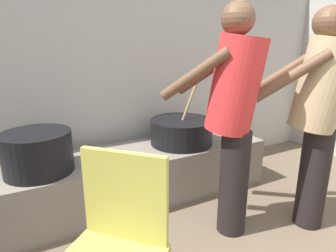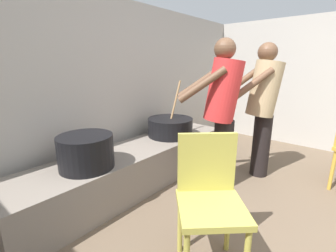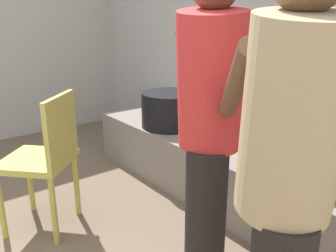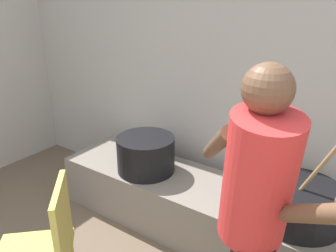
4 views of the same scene
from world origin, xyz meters
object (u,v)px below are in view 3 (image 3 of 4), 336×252
(cook_in_red_shirt, at_px, (210,118))
(cooking_pot_secondary, at_px, (169,110))
(cooking_pot_main, at_px, (300,154))
(cook_in_tan_shirt, at_px, (288,174))
(chair_olive, at_px, (46,156))

(cook_in_red_shirt, bearing_deg, cooking_pot_secondary, 149.75)
(cooking_pot_main, xyz_separation_m, cook_in_tan_shirt, (0.51, -0.94, 0.33))
(cooking_pot_main, relative_size, cook_in_red_shirt, 0.44)
(cook_in_tan_shirt, distance_m, chair_olive, 1.59)
(cook_in_red_shirt, xyz_separation_m, cook_in_tan_shirt, (0.55, -0.21, -0.01))
(cook_in_red_shirt, height_order, chair_olive, cook_in_red_shirt)
(cooking_pot_secondary, distance_m, cook_in_red_shirt, 1.37)
(cook_in_red_shirt, bearing_deg, cook_in_tan_shirt, -21.21)
(cook_in_red_shirt, relative_size, cook_in_tan_shirt, 1.01)
(cooking_pot_main, xyz_separation_m, cooking_pot_secondary, (-1.19, -0.05, 0.03))
(cooking_pot_main, height_order, cooking_pot_secondary, cooking_pot_main)
(cook_in_red_shirt, height_order, cook_in_tan_shirt, cook_in_red_shirt)
(cooking_pot_main, bearing_deg, cook_in_tan_shirt, -61.48)
(cooking_pot_secondary, bearing_deg, cook_in_red_shirt, -30.25)
(cooking_pot_secondary, distance_m, cook_in_tan_shirt, 1.94)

